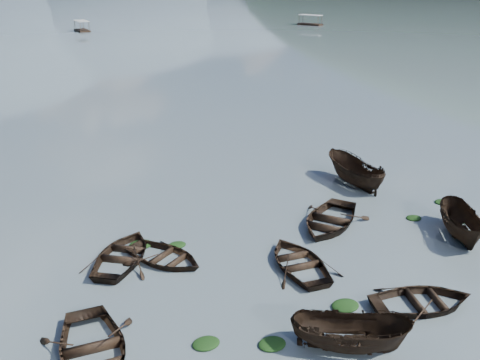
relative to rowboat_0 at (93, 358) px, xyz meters
name	(u,v)px	position (x,y,z in m)	size (l,w,h in m)	color
ground_plane	(367,340)	(9.54, -3.03, 0.00)	(2400.00, 2400.00, 0.00)	#516066
rowboat_0	(93,358)	(0.00, 0.00, 0.00)	(3.53, 4.94, 1.02)	black
rowboat_1	(124,260)	(2.42, 6.37, 0.00)	(3.23, 4.52, 0.94)	black
rowboat_2	(349,349)	(8.63, -3.20, 0.00)	(1.63, 4.33, 1.67)	black
rowboat_3	(299,267)	(9.77, 2.55, 0.00)	(3.13, 4.38, 0.91)	black
rowboat_4	(422,306)	(12.88, -2.17, 0.00)	(3.08, 4.32, 0.89)	black
rowboat_5	(460,237)	(18.82, 1.85, 0.00)	(1.73, 4.60, 1.78)	black
rowboat_6	(165,261)	(4.18, 5.51, 0.00)	(2.90, 4.06, 0.84)	black
rowboat_7	(329,225)	(13.33, 5.69, 0.00)	(3.63, 5.09, 1.05)	black
rowboat_8	(353,185)	(17.82, 9.96, 0.00)	(1.90, 5.05, 1.95)	black
weed_clump_0	(272,345)	(6.16, -1.90, 0.00)	(1.05, 0.86, 0.23)	black
weed_clump_1	(206,345)	(3.94, -0.92, 0.00)	(1.04, 0.84, 0.23)	black
weed_clump_2	(345,307)	(9.96, -0.96, 0.00)	(1.18, 0.94, 0.25)	black
weed_clump_3	(414,219)	(18.06, 4.52, 0.00)	(0.86, 0.72, 0.19)	black
weed_clump_4	(457,221)	(20.07, 3.37, 0.00)	(1.29, 1.02, 0.27)	black
weed_clump_5	(141,246)	(3.49, 7.41, 0.00)	(1.19, 0.96, 0.25)	black
weed_clump_6	(177,246)	(5.16, 6.71, 0.00)	(0.90, 0.75, 0.19)	black
weed_clump_7	(442,203)	(21.05, 5.55, 0.00)	(0.97, 0.78, 0.21)	black
pontoon_centre	(82,31)	(14.09, 105.08, 0.00)	(2.24, 5.37, 2.06)	black
pontoon_right	(310,25)	(65.14, 96.96, 0.00)	(2.38, 5.71, 2.19)	black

